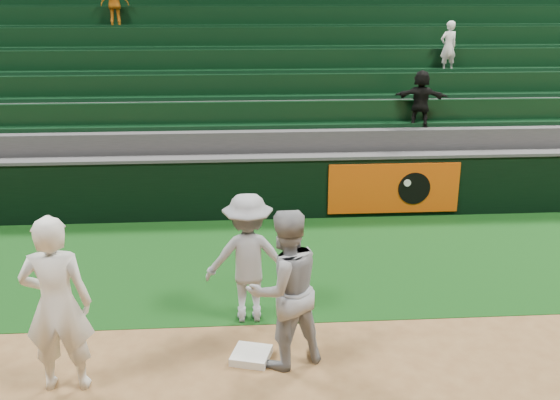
% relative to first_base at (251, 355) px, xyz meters
% --- Properties ---
extents(ground, '(70.00, 70.00, 0.00)m').
position_rel_first_base_xyz_m(ground, '(-0.06, -0.09, -0.05)').
color(ground, brown).
rests_on(ground, ground).
extents(foul_grass, '(36.00, 4.20, 0.01)m').
position_rel_first_base_xyz_m(foul_grass, '(-0.06, 2.91, -0.05)').
color(foul_grass, black).
rests_on(foul_grass, ground).
extents(first_base, '(0.55, 0.55, 0.10)m').
position_rel_first_base_xyz_m(first_base, '(0.00, 0.00, 0.00)').
color(first_base, white).
rests_on(first_base, ground).
extents(first_baseman, '(0.76, 0.51, 2.05)m').
position_rel_first_base_xyz_m(first_baseman, '(-2.10, -0.40, 0.97)').
color(first_baseman, white).
rests_on(first_baseman, ground).
extents(baserunner, '(1.15, 1.04, 1.94)m').
position_rel_first_base_xyz_m(baserunner, '(0.40, -0.08, 0.92)').
color(baserunner, '#95989F').
rests_on(baserunner, ground).
extents(base_coach, '(1.15, 0.67, 1.77)m').
position_rel_first_base_xyz_m(base_coach, '(-0.00, 1.01, 0.85)').
color(base_coach, '#9699A3').
rests_on(base_coach, foul_grass).
extents(field_wall, '(36.00, 0.45, 1.25)m').
position_rel_first_base_xyz_m(field_wall, '(-0.03, 5.11, 0.58)').
color(field_wall, black).
rests_on(field_wall, ground).
extents(stadium_seating, '(36.00, 5.95, 5.45)m').
position_rel_first_base_xyz_m(stadium_seating, '(-0.06, 8.88, 1.65)').
color(stadium_seating, '#353538').
rests_on(stadium_seating, ground).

